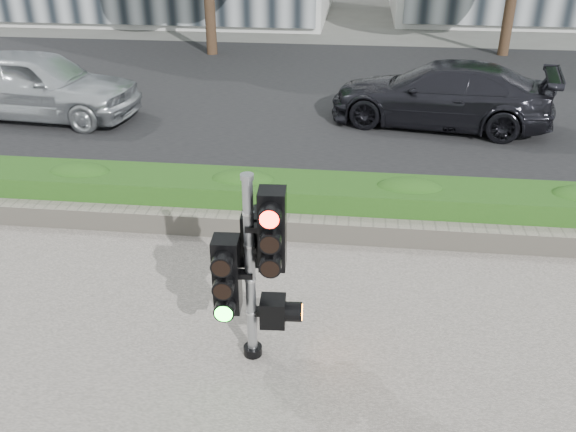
# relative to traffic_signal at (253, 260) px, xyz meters

# --- Properties ---
(ground) EXTENTS (120.00, 120.00, 0.00)m
(ground) POSITION_rel_traffic_signal_xyz_m (0.44, 0.90, -1.30)
(ground) COLOR #51514C
(ground) RESTS_ON ground
(road) EXTENTS (60.00, 13.00, 0.02)m
(road) POSITION_rel_traffic_signal_xyz_m (0.44, 10.90, -1.29)
(road) COLOR black
(road) RESTS_ON ground
(curb) EXTENTS (60.00, 0.25, 0.12)m
(curb) POSITION_rel_traffic_signal_xyz_m (0.44, 4.05, -1.24)
(curb) COLOR gray
(curb) RESTS_ON ground
(stone_wall) EXTENTS (12.00, 0.32, 0.34)m
(stone_wall) POSITION_rel_traffic_signal_xyz_m (0.44, 2.80, -1.10)
(stone_wall) COLOR gray
(stone_wall) RESTS_ON sidewalk
(hedge) EXTENTS (12.00, 1.00, 0.68)m
(hedge) POSITION_rel_traffic_signal_xyz_m (0.44, 3.45, -0.93)
(hedge) COLOR #3D7A25
(hedge) RESTS_ON sidewalk
(traffic_signal) EXTENTS (0.80, 0.60, 2.29)m
(traffic_signal) POSITION_rel_traffic_signal_xyz_m (0.00, 0.00, 0.00)
(traffic_signal) COLOR black
(traffic_signal) RESTS_ON sidewalk
(car_silver) EXTENTS (4.97, 2.32, 1.64)m
(car_silver) POSITION_rel_traffic_signal_xyz_m (-6.60, 8.06, -0.46)
(car_silver) COLOR silver
(car_silver) RESTS_ON road
(car_dark) EXTENTS (5.35, 2.97, 1.47)m
(car_dark) POSITION_rel_traffic_signal_xyz_m (2.95, 8.65, -0.54)
(car_dark) COLOR black
(car_dark) RESTS_ON road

